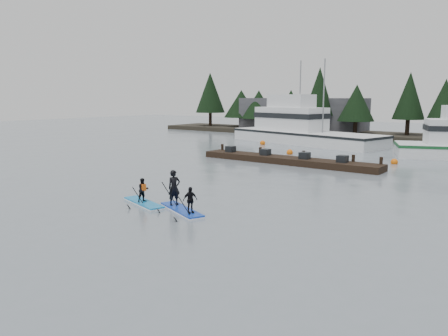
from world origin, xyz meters
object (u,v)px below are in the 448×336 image
Objects in this scene: floating_dock at (287,160)px; paddleboard_solo at (143,196)px; paddleboard_duo at (180,197)px; fishing_boat_large at (301,136)px.

paddleboard_solo is at bearing -86.73° from floating_dock.
paddleboard_duo reaches higher than paddleboard_solo.
paddleboard_duo is at bearing -78.50° from floating_dock.
fishing_boat_large is at bearing 129.98° from paddleboard_duo.
fishing_boat_large is 31.32m from paddleboard_solo.
fishing_boat_large is 6.16× the size of paddleboard_solo.
paddleboard_duo is (2.28, 0.14, 0.20)m from paddleboard_solo.
paddleboard_solo is 0.96× the size of paddleboard_duo.
fishing_boat_large is 16.00m from floating_dock.
floating_dock is 4.63× the size of paddleboard_duo.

